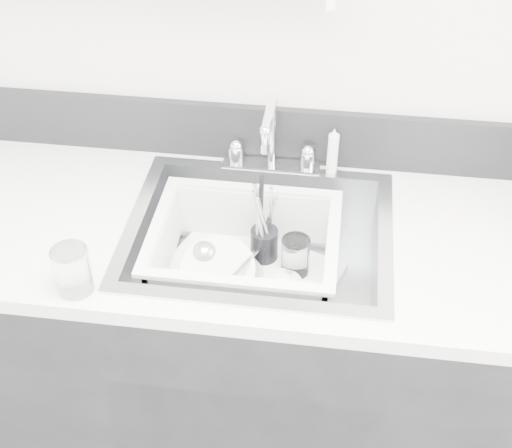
# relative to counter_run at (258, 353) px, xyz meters

# --- Properties ---
(room_shell) EXTENTS (3.50, 3.00, 2.60)m
(room_shell) POSITION_rel_counter_run_xyz_m (0.00, -0.80, 1.22)
(room_shell) COLOR silver
(room_shell) RESTS_ON ground
(counter_run) EXTENTS (3.20, 0.62, 0.92)m
(counter_run) POSITION_rel_counter_run_xyz_m (0.00, 0.00, 0.00)
(counter_run) COLOR black
(counter_run) RESTS_ON ground
(backsplash) EXTENTS (3.20, 0.02, 0.16)m
(backsplash) POSITION_rel_counter_run_xyz_m (0.00, 0.30, 0.54)
(backsplash) COLOR black
(backsplash) RESTS_ON counter_run
(sink) EXTENTS (0.64, 0.52, 0.20)m
(sink) POSITION_rel_counter_run_xyz_m (0.00, 0.00, 0.37)
(sink) COLOR silver
(sink) RESTS_ON counter_run
(faucet) EXTENTS (0.26, 0.18, 0.23)m
(faucet) POSITION_rel_counter_run_xyz_m (0.00, 0.25, 0.52)
(faucet) COLOR silver
(faucet) RESTS_ON counter_run
(side_sprayer) EXTENTS (0.03, 0.03, 0.14)m
(side_sprayer) POSITION_rel_counter_run_xyz_m (0.16, 0.25, 0.53)
(side_sprayer) COLOR silver
(side_sprayer) RESTS_ON counter_run
(wash_tub) EXTENTS (0.56, 0.51, 0.18)m
(wash_tub) POSITION_rel_counter_run_xyz_m (-0.03, -0.01, 0.38)
(wash_tub) COLOR silver
(wash_tub) RESTS_ON sink
(plate_stack) EXTENTS (0.23, 0.22, 0.09)m
(plate_stack) POSITION_rel_counter_run_xyz_m (-0.09, -0.04, 0.33)
(plate_stack) COLOR white
(plate_stack) RESTS_ON wash_tub
(utensil_cup) EXTENTS (0.07, 0.07, 0.24)m
(utensil_cup) POSITION_rel_counter_run_xyz_m (0.00, 0.07, 0.36)
(utensil_cup) COLOR black
(utensil_cup) RESTS_ON wash_tub
(ladle) EXTENTS (0.29, 0.17, 0.08)m
(ladle) POSITION_rel_counter_run_xyz_m (-0.07, -0.02, 0.35)
(ladle) COLOR silver
(ladle) RESTS_ON wash_tub
(tumbler_in_tub) EXTENTS (0.09, 0.09, 0.10)m
(tumbler_in_tub) POSITION_rel_counter_run_xyz_m (0.09, 0.03, 0.36)
(tumbler_in_tub) COLOR white
(tumbler_in_tub) RESTS_ON wash_tub
(tumbler_counter) EXTENTS (0.10, 0.10, 0.11)m
(tumbler_counter) POSITION_rel_counter_run_xyz_m (-0.37, -0.25, 0.52)
(tumbler_counter) COLOR white
(tumbler_counter) RESTS_ON counter_run
(bowl_small) EXTENTS (0.11, 0.11, 0.03)m
(bowl_small) POSITION_rel_counter_run_xyz_m (0.06, -0.05, 0.32)
(bowl_small) COLOR white
(bowl_small) RESTS_ON wash_tub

